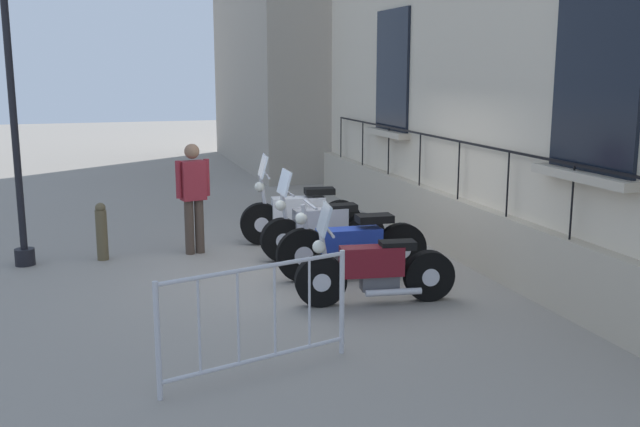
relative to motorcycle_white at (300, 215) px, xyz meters
The scene contains 10 objects.
ground_plane 1.68m from the motorcycle_white, 87.89° to the left, with size 60.00×60.00×0.00m, color gray.
building_facade 3.88m from the motorcycle_white, 145.57° to the left, with size 0.82×12.74×6.43m.
motorcycle_white is the anchor object (origin of this frame).
motorcycle_silver 1.04m from the motorcycle_white, 92.75° to the left, with size 1.90×0.61×1.34m.
motorcycle_blue 2.15m from the motorcycle_white, 93.47° to the left, with size 2.09×0.68×1.05m.
motorcycle_maroon 3.24m from the motorcycle_white, 90.13° to the left, with size 1.95×0.61×1.23m.
lamppost 5.12m from the motorcycle_white, ahead, with size 0.37×1.07×4.78m.
crowd_barrier 5.19m from the motorcycle_white, 70.12° to the left, with size 1.87×0.58×1.05m.
bollard 3.07m from the motorcycle_white, ahead, with size 0.17×0.17×0.86m.
pedestrian_standing 1.80m from the motorcycle_white, ahead, with size 0.52×0.29×1.68m.
Camera 1 is at (3.01, 9.49, 2.79)m, focal length 41.04 mm.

